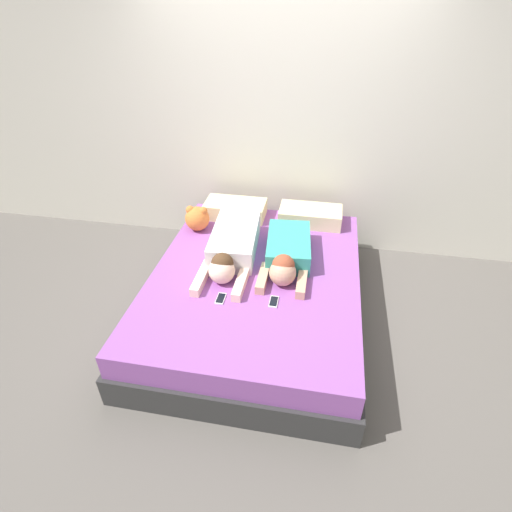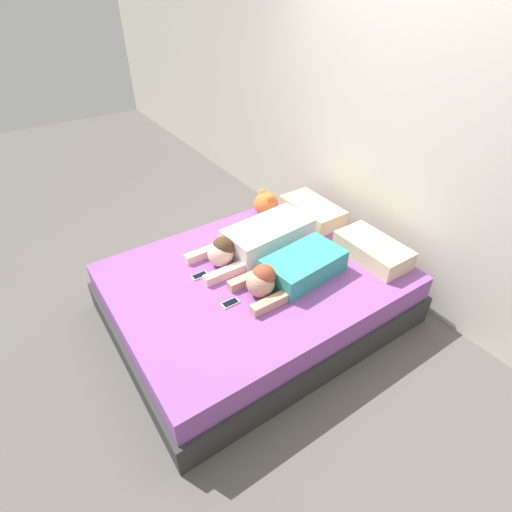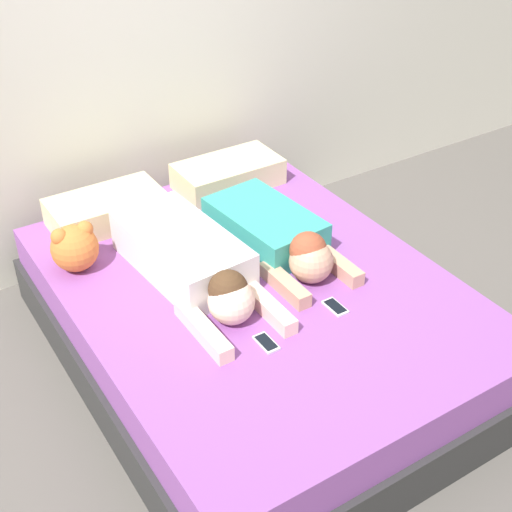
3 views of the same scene
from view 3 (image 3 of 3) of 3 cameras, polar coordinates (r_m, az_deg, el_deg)
The scene contains 10 objects.
ground_plane at distance 3.60m, azimuth 0.00°, elevation -7.81°, with size 12.00×12.00×0.00m, color #5B5651.
wall_back at distance 3.94m, azimuth -10.24°, elevation 17.40°, with size 12.00×0.06×2.60m.
bed at distance 3.46m, azimuth 0.00°, elevation -5.13°, with size 1.70×2.19×0.44m.
pillow_head_left at distance 3.81m, azimuth -11.86°, elevation 3.67°, with size 0.59×0.32×0.15m.
pillow_head_right at distance 4.08m, azimuth -2.24°, elevation 6.58°, with size 0.59×0.32×0.15m.
person_left at distance 3.28m, azimuth -5.05°, elevation -0.53°, with size 0.42×1.06×0.24m.
person_right at distance 3.47m, azimuth 1.80°, elevation 1.58°, with size 0.41×0.88×0.24m.
cell_phone_left at distance 2.98m, azimuth 0.82°, elevation -6.96°, with size 0.06×0.13×0.01m.
cell_phone_right at distance 3.18m, azimuth 6.35°, elevation -4.07°, with size 0.06×0.13×0.01m.
plush_toy at distance 3.45m, azimuth -14.32°, elevation 0.70°, with size 0.23×0.23×0.24m.
Camera 3 is at (-1.43, -2.25, 2.42)m, focal length 50.00 mm.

